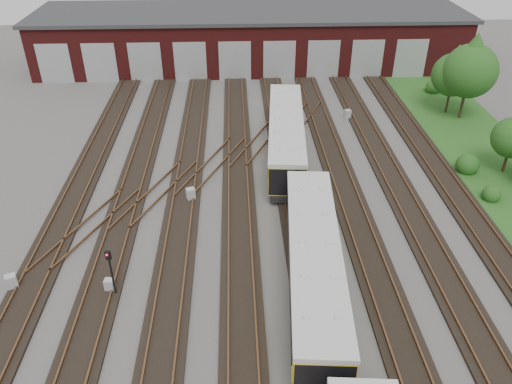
{
  "coord_description": "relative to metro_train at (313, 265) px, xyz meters",
  "views": [
    {
      "loc": [
        -2.08,
        -21.19,
        20.08
      ],
      "look_at": [
        -0.83,
        6.94,
        2.0
      ],
      "focal_mm": 35.0,
      "sensor_mm": 36.0,
      "label": 1
    }
  ],
  "objects": [
    {
      "name": "ground",
      "position": [
        -2.0,
        0.5,
        -1.93
      ],
      "size": [
        120.0,
        120.0,
        0.0
      ],
      "primitive_type": "plane",
      "color": "#4B4845",
      "rests_on": "ground"
    },
    {
      "name": "track_network",
      "position": [
        -2.17,
        1.09,
        -1.82
      ],
      "size": [
        30.4,
        70.0,
        0.33
      ],
      "color": "black",
      "rests_on": "ground"
    },
    {
      "name": "maintenance_shed",
      "position": [
        -2.01,
        40.47,
        1.27
      ],
      "size": [
        51.0,
        12.5,
        6.35
      ],
      "color": "#4E1313",
      "rests_on": "ground"
    },
    {
      "name": "metro_train",
      "position": [
        0.0,
        0.0,
        0.0
      ],
      "size": [
        3.97,
        47.31,
        3.13
      ],
      "rotation": [
        0.0,
        0.0,
        -0.08
      ],
      "color": "black",
      "rests_on": "ground"
    },
    {
      "name": "signal_mast_0",
      "position": [
        -11.05,
        0.16,
        0.12
      ],
      "size": [
        0.31,
        0.3,
        3.18
      ],
      "rotation": [
        0.0,
        0.0,
        -0.26
      ],
      "color": "black",
      "rests_on": "ground"
    },
    {
      "name": "signal_mast_1",
      "position": [
        -0.64,
        5.43,
        0.16
      ],
      "size": [
        0.31,
        0.29,
        3.25
      ],
      "rotation": [
        0.0,
        0.0,
        -0.2
      ],
      "color": "black",
      "rests_on": "ground"
    },
    {
      "name": "signal_mast_2",
      "position": [
        -0.97,
        15.04,
        0.1
      ],
      "size": [
        0.3,
        0.29,
        3.16
      ],
      "rotation": [
        0.0,
        0.0,
        0.41
      ],
      "color": "black",
      "rests_on": "ground"
    },
    {
      "name": "signal_mast_3",
      "position": [
        0.58,
        13.6,
        0.21
      ],
      "size": [
        0.28,
        0.26,
        3.34
      ],
      "rotation": [
        0.0,
        0.0,
        0.11
      ],
      "color": "black",
      "rests_on": "ground"
    },
    {
      "name": "relay_cabinet_0",
      "position": [
        -17.0,
        0.93,
        -1.44
      ],
      "size": [
        0.73,
        0.68,
        0.98
      ],
      "primitive_type": "cube",
      "rotation": [
        0.0,
        0.0,
        0.4
      ],
      "color": "#A9ABAF",
      "rests_on": "ground"
    },
    {
      "name": "relay_cabinet_1",
      "position": [
        -7.45,
        9.66,
        -1.44
      ],
      "size": [
        0.72,
        0.67,
        0.98
      ],
      "primitive_type": "cube",
      "rotation": [
        0.0,
        0.0,
        0.36
      ],
      "color": "#A9ABAF",
      "rests_on": "ground"
    },
    {
      "name": "relay_cabinet_2",
      "position": [
        -11.42,
        0.49,
        -1.51
      ],
      "size": [
        0.55,
        0.48,
        0.85
      ],
      "primitive_type": "cube",
      "rotation": [
        0.0,
        0.0,
        -0.1
      ],
      "color": "#A9ABAF",
      "rests_on": "ground"
    },
    {
      "name": "relay_cabinet_3",
      "position": [
        6.67,
        23.19,
        -1.46
      ],
      "size": [
        0.71,
        0.67,
        0.95
      ],
      "primitive_type": "cube",
      "rotation": [
        0.0,
        0.0,
        0.43
      ],
      "color": "#A9ABAF",
      "rests_on": "ground"
    },
    {
      "name": "relay_cabinet_4",
      "position": [
        0.36,
        12.41,
        -1.51
      ],
      "size": [
        0.56,
        0.48,
        0.85
      ],
      "primitive_type": "cube",
      "rotation": [
        0.0,
        0.0,
        0.11
      ],
      "color": "#A9ABAF",
      "rests_on": "ground"
    },
    {
      "name": "tree_0",
      "position": [
        16.74,
        24.31,
        2.43
      ],
      "size": [
        4.1,
        4.1,
        6.79
      ],
      "color": "#332716",
      "rests_on": "ground"
    },
    {
      "name": "tree_2",
      "position": [
        17.6,
        22.98,
        3.35
      ],
      "size": [
        4.96,
        4.96,
        8.22
      ],
      "color": "#332716",
      "rests_on": "ground"
    },
    {
      "name": "bush_0",
      "position": [
        14.3,
        8.77,
        -1.27
      ],
      "size": [
        1.33,
        1.33,
        1.33
      ],
      "primitive_type": "sphere",
      "color": "#1D4513",
      "rests_on": "ground"
    },
    {
      "name": "bush_1",
      "position": [
        14.15,
        12.82,
        -1.04
      ],
      "size": [
        1.79,
        1.79,
        1.79
      ],
      "primitive_type": "sphere",
      "color": "#1D4513",
      "rests_on": "ground"
    },
    {
      "name": "bush_2",
      "position": [
        17.28,
        29.65,
        -1.12
      ],
      "size": [
        1.63,
        1.63,
        1.63
      ],
      "primitive_type": "sphere",
      "color": "#1D4513",
      "rests_on": "ground"
    }
  ]
}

